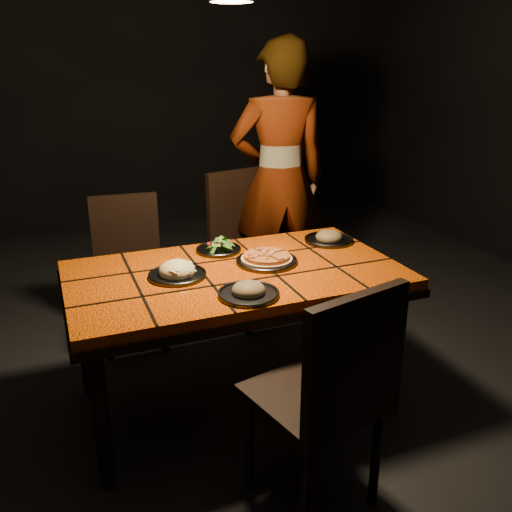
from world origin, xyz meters
name	(u,v)px	position (x,y,z in m)	size (l,w,h in m)	color
room_shell	(233,112)	(0.00, 0.00, 1.50)	(6.04, 7.04, 3.08)	black
dining_table	(235,285)	(0.00, 0.00, 0.67)	(1.62, 0.92, 0.75)	#E85207
chair_near	(331,389)	(0.08, -0.83, 0.57)	(0.54, 0.54, 0.99)	black
chair_far_left	(129,260)	(-0.38, 0.93, 0.53)	(0.45, 0.45, 0.93)	black
chair_far_right	(246,235)	(0.43, 0.99, 0.58)	(0.56, 0.56, 1.01)	black
diner	(279,180)	(0.70, 1.04, 0.93)	(0.68, 0.45, 1.87)	brown
plate_pizza	(267,259)	(0.18, 0.04, 0.77)	(0.31, 0.31, 0.04)	#38393E
plate_pasta	(177,272)	(-0.28, 0.02, 0.77)	(0.28, 0.28, 0.09)	#38393E
plate_salad	(219,247)	(0.01, 0.29, 0.78)	(0.24, 0.24, 0.07)	#38393E
plate_mushroom_a	(249,291)	(-0.05, -0.31, 0.77)	(0.27, 0.27, 0.09)	#38393E
plate_mushroom_b	(329,237)	(0.64, 0.22, 0.77)	(0.28, 0.28, 0.09)	#38393E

